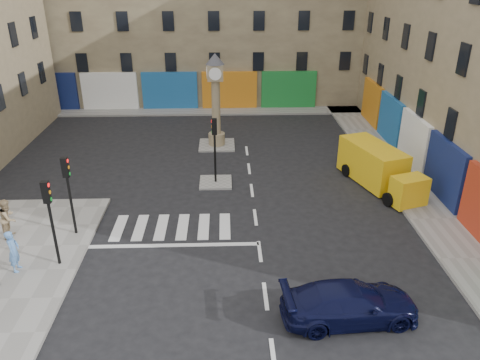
{
  "coord_description": "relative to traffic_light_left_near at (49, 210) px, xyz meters",
  "views": [
    {
      "loc": [
        -1.43,
        -16.02,
        11.32
      ],
      "look_at": [
        -0.75,
        4.08,
        2.0
      ],
      "focal_mm": 35.0,
      "sensor_mm": 36.0,
      "label": 1
    }
  ],
  "objects": [
    {
      "name": "traffic_light_left_far",
      "position": [
        0.0,
        2.4,
        0.0
      ],
      "size": [
        0.28,
        0.22,
        3.7
      ],
      "color": "black",
      "rests_on": "sidewalk_left"
    },
    {
      "name": "island_far",
      "position": [
        6.3,
        13.8,
        -2.56
      ],
      "size": [
        2.4,
        2.4,
        0.12
      ],
      "primitive_type": "cube",
      "color": "gray",
      "rests_on": "ground"
    },
    {
      "name": "navy_sedan",
      "position": [
        11.1,
        -3.52,
        -1.93
      ],
      "size": [
        4.92,
        2.33,
        1.39
      ],
      "primitive_type": "imported",
      "rotation": [
        0.0,
        0.0,
        1.65
      ],
      "color": "black",
      "rests_on": "ground"
    },
    {
      "name": "pedestrian_blue",
      "position": [
        -1.53,
        -0.4,
        -1.58
      ],
      "size": [
        0.45,
        0.67,
        1.78
      ],
      "primitive_type": "imported",
      "rotation": [
        0.0,
        0.0,
        1.61
      ],
      "color": "#5B8DD0",
      "rests_on": "sidewalk_left"
    },
    {
      "name": "sidewalk_right",
      "position": [
        17.0,
        9.8,
        -2.55
      ],
      "size": [
        2.6,
        30.0,
        0.15
      ],
      "primitive_type": "cube",
      "color": "gray",
      "rests_on": "ground"
    },
    {
      "name": "sidewalk_far",
      "position": [
        4.3,
        22.0,
        -2.55
      ],
      "size": [
        32.0,
        2.4,
        0.15
      ],
      "primitive_type": "cube",
      "color": "gray",
      "rests_on": "ground"
    },
    {
      "name": "pedestrian_tan",
      "position": [
        -2.8,
        2.2,
        -1.55
      ],
      "size": [
        0.74,
        0.93,
        1.84
      ],
      "primitive_type": "imported",
      "rotation": [
        0.0,
        0.0,
        1.62
      ],
      "color": "#99815E",
      "rests_on": "sidewalk_left"
    },
    {
      "name": "traffic_light_left_near",
      "position": [
        0.0,
        0.0,
        0.0
      ],
      "size": [
        0.28,
        0.22,
        3.7
      ],
      "color": "black",
      "rests_on": "sidewalk_left"
    },
    {
      "name": "traffic_light_island",
      "position": [
        6.3,
        7.8,
        -0.03
      ],
      "size": [
        0.28,
        0.22,
        3.7
      ],
      "color": "black",
      "rests_on": "island_near"
    },
    {
      "name": "ground",
      "position": [
        8.3,
        -0.2,
        -2.62
      ],
      "size": [
        120.0,
        120.0,
        0.0
      ],
      "primitive_type": "plane",
      "color": "black",
      "rests_on": "ground"
    },
    {
      "name": "yellow_van",
      "position": [
        15.32,
        7.23,
        -1.54
      ],
      "size": [
        3.52,
        6.22,
        2.17
      ],
      "rotation": [
        0.0,
        0.0,
        0.31
      ],
      "color": "yellow",
      "rests_on": "ground"
    },
    {
      "name": "clock_pillar",
      "position": [
        6.3,
        13.8,
        0.93
      ],
      "size": [
        1.2,
        1.2,
        6.1
      ],
      "color": "#968362",
      "rests_on": "island_far"
    },
    {
      "name": "island_near",
      "position": [
        6.3,
        7.8,
        -2.56
      ],
      "size": [
        1.8,
        1.8,
        0.12
      ],
      "primitive_type": "cube",
      "color": "gray",
      "rests_on": "ground"
    }
  ]
}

